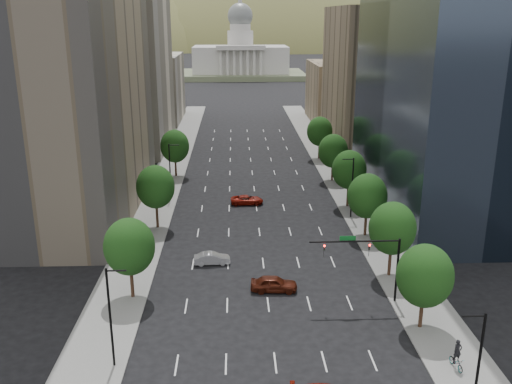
{
  "coord_description": "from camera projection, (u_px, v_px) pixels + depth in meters",
  "views": [
    {
      "loc": [
        -3.21,
        -20.54,
        28.03
      ],
      "look_at": [
        -0.74,
        42.74,
        8.0
      ],
      "focal_mm": 39.14,
      "sensor_mm": 36.0,
      "label": 1
    }
  ],
  "objects": [
    {
      "name": "tree_right_1",
      "position": [
        392.0,
        228.0,
        61.22
      ],
      "size": [
        5.2,
        5.2,
        8.75
      ],
      "color": "#382316",
      "rests_on": "ground"
    },
    {
      "name": "midrise_cream_left",
      "position": [
        133.0,
        67.0,
        120.06
      ],
      "size": [
        14.0,
        30.0,
        35.0
      ],
      "primitive_type": "cube",
      "color": "beige",
      "rests_on": "ground"
    },
    {
      "name": "tree_left_1",
      "position": [
        155.0,
        187.0,
        75.36
      ],
      "size": [
        5.2,
        5.2,
        8.97
      ],
      "color": "#382316",
      "rests_on": "ground"
    },
    {
      "name": "car_silver",
      "position": [
        212.0,
        258.0,
        65.78
      ],
      "size": [
        4.37,
        1.78,
        1.41
      ],
      "primitive_type": "imported",
      "rotation": [
        0.0,
        0.0,
        1.64
      ],
      "color": "#A8A8AD",
      "rests_on": "ground"
    },
    {
      "name": "tree_right_5",
      "position": [
        320.0,
        131.0,
        112.67
      ],
      "size": [
        5.2,
        5.2,
        8.75
      ],
      "color": "#382316",
      "rests_on": "ground"
    },
    {
      "name": "tree_right_0",
      "position": [
        425.0,
        276.0,
        50.85
      ],
      "size": [
        5.2,
        5.2,
        8.39
      ],
      "color": "#382316",
      "rests_on": "ground"
    },
    {
      "name": "tree_right_2",
      "position": [
        367.0,
        196.0,
        72.7
      ],
      "size": [
        5.2,
        5.2,
        8.61
      ],
      "color": "#382316",
      "rests_on": "ground"
    },
    {
      "name": "car_maroon",
      "position": [
        274.0,
        284.0,
        59.27
      ],
      "size": [
        5.07,
        2.31,
        1.69
      ],
      "primitive_type": "imported",
      "rotation": [
        0.0,
        0.0,
        1.51
      ],
      "color": "#47170B",
      "rests_on": "ground"
    },
    {
      "name": "streetlight_rs",
      "position": [
        478.0,
        367.0,
        38.61
      ],
      "size": [
        1.7,
        0.2,
        9.0
      ],
      "color": "black",
      "rests_on": "ground"
    },
    {
      "name": "filler_right",
      "position": [
        337.0,
        92.0,
        153.37
      ],
      "size": [
        14.0,
        26.0,
        16.0
      ],
      "primitive_type": "cube",
      "color": "#8C7759",
      "rests_on": "ground"
    },
    {
      "name": "streetlight_ln",
      "position": [
        170.0,
        170.0,
        88.1
      ],
      "size": [
        1.7,
        0.2,
        9.0
      ],
      "color": "black",
      "rests_on": "ground"
    },
    {
      "name": "tree_right_4",
      "position": [
        333.0,
        151.0,
        97.51
      ],
      "size": [
        5.2,
        5.2,
        8.46
      ],
      "color": "#382316",
      "rests_on": "ground"
    },
    {
      "name": "parking_tan_right",
      "position": [
        365.0,
        79.0,
        119.82
      ],
      "size": [
        14.0,
        30.0,
        30.0
      ],
      "primitive_type": "cube",
      "color": "#8C7759",
      "rests_on": "ground"
    },
    {
      "name": "traffic_signal",
      "position": [
        374.0,
        256.0,
        55.55
      ],
      "size": [
        9.12,
        0.4,
        7.38
      ],
      "color": "black",
      "rests_on": "ground"
    },
    {
      "name": "streetlight_ls",
      "position": [
        111.0,
        315.0,
        45.23
      ],
      "size": [
        1.7,
        0.2,
        9.0
      ],
      "color": "black",
      "rests_on": "ground"
    },
    {
      "name": "tower_glass_right",
      "position": [
        449.0,
        1.0,
        75.31
      ],
      "size": [
        16.0,
        38.0,
        60.0
      ],
      "primitive_type": "cube",
      "color": "black",
      "rests_on": "ground"
    },
    {
      "name": "car_red_far",
      "position": [
        247.0,
        200.0,
        86.76
      ],
      "size": [
        5.11,
        2.45,
        1.4
      ],
      "primitive_type": "imported",
      "rotation": [
        0.0,
        0.0,
        1.6
      ],
      "color": "maroon",
      "rests_on": "ground"
    },
    {
      "name": "capitol",
      "position": [
        241.0,
        59.0,
        263.45
      ],
      "size": [
        60.0,
        40.0,
        35.2
      ],
      "color": "#596647",
      "rests_on": "ground"
    },
    {
      "name": "filler_left",
      "position": [
        155.0,
        88.0,
        154.06
      ],
      "size": [
        14.0,
        26.0,
        18.0
      ],
      "primitive_type": "cube",
      "color": "beige",
      "rests_on": "ground"
    },
    {
      "name": "cyclist",
      "position": [
        457.0,
        359.0,
        45.98
      ],
      "size": [
        1.03,
        2.06,
        2.61
      ],
      "rotation": [
        0.0,
        0.0,
        0.18
      ],
      "color": "black",
      "rests_on": "sidewalk_right"
    },
    {
      "name": "tree_left_2",
      "position": [
        175.0,
        146.0,
        100.22
      ],
      "size": [
        5.2,
        5.2,
        8.68
      ],
      "color": "#382316",
      "rests_on": "ground"
    },
    {
      "name": "foothills",
      "position": [
        268.0,
        79.0,
        611.87
      ],
      "size": [
        720.0,
        413.0,
        263.0
      ],
      "color": "olive",
      "rests_on": "ground"
    },
    {
      "name": "sidewalk_left",
      "position": [
        155.0,
        209.0,
        84.7
      ],
      "size": [
        6.0,
        200.0,
        0.15
      ],
      "primitive_type": "cube",
      "color": "slate",
      "rests_on": "ground"
    },
    {
      "name": "tree_right_3",
      "position": [
        349.0,
        170.0,
        84.04
      ],
      "size": [
        5.2,
        5.2,
        8.89
      ],
      "color": "#382316",
      "rests_on": "ground"
    },
    {
      "name": "sidewalk_right",
      "position": [
        357.0,
        206.0,
        85.85
      ],
      "size": [
        6.0,
        200.0,
        0.15
      ],
      "primitive_type": "cube",
      "color": "slate",
      "rests_on": "ground"
    },
    {
      "name": "tree_left_0",
      "position": [
        129.0,
        247.0,
        56.37
      ],
      "size": [
        5.2,
        5.2,
        8.75
      ],
      "color": "#382316",
      "rests_on": "ground"
    },
    {
      "name": "streetlight_rn",
      "position": [
        352.0,
        186.0,
        79.57
      ],
      "size": [
        1.7,
        0.2,
        9.0
      ],
      "color": "black",
      "rests_on": "ground"
    }
  ]
}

